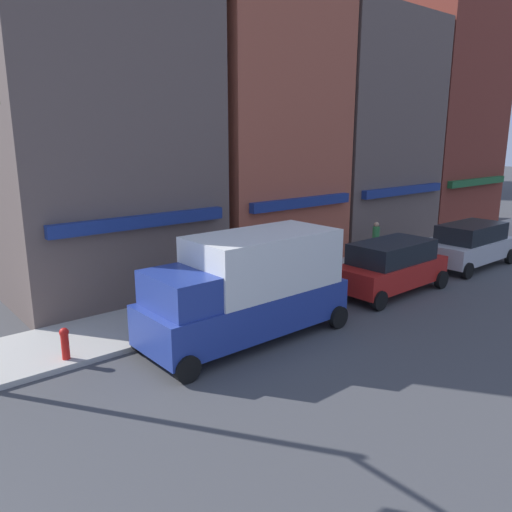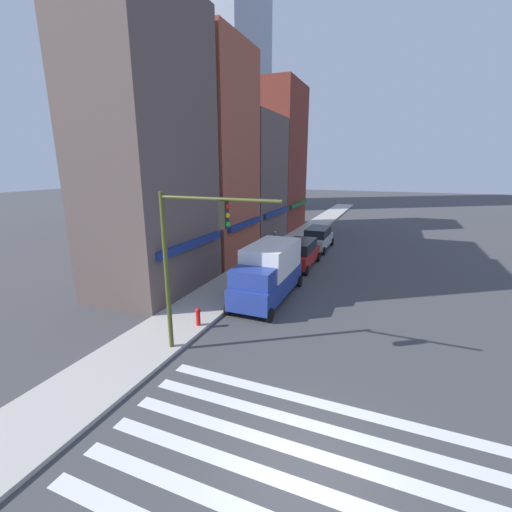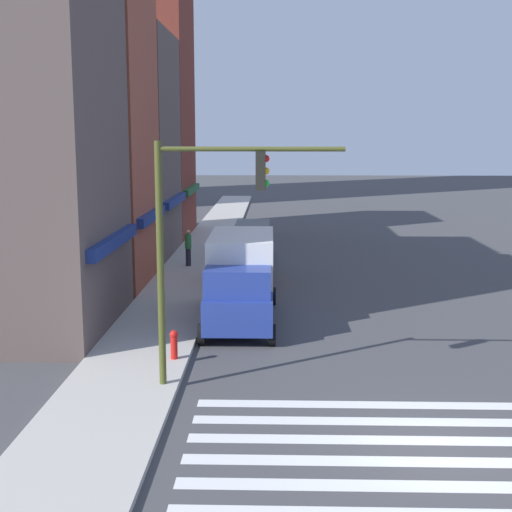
{
  "view_description": "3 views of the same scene",
  "coord_description": "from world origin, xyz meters",
  "px_view_note": "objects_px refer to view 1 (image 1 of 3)",
  "views": [
    {
      "loc": [
        1.7,
        -5.75,
        5.71
      ],
      "look_at": [
        11.55,
        6.0,
        2.0
      ],
      "focal_mm": 35.0,
      "sensor_mm": 36.0,
      "label": 1
    },
    {
      "loc": [
        -6.73,
        -1.47,
        7.23
      ],
      "look_at": [
        11.55,
        6.0,
        2.0
      ],
      "focal_mm": 24.0,
      "sensor_mm": 36.0,
      "label": 2
    },
    {
      "loc": [
        -13.99,
        3.53,
        6.5
      ],
      "look_at": [
        3.5,
        4.0,
        3.5
      ],
      "focal_mm": 50.0,
      "sensor_mm": 36.0,
      "label": 3
    }
  ],
  "objects_px": {
    "pedestrian_green_top": "(376,240)",
    "suv_silver": "(470,244)",
    "box_truck_blue": "(249,286)",
    "fire_hydrant": "(65,342)",
    "suv_red": "(391,266)"
  },
  "relations": [
    {
      "from": "box_truck_blue",
      "to": "suv_silver",
      "type": "distance_m",
      "value": 12.7
    },
    {
      "from": "fire_hydrant",
      "to": "pedestrian_green_top",
      "type": "bearing_deg",
      "value": 5.31
    },
    {
      "from": "suv_silver",
      "to": "pedestrian_green_top",
      "type": "xyz_separation_m",
      "value": [
        -2.76,
        3.05,
        0.04
      ]
    },
    {
      "from": "pedestrian_green_top",
      "to": "suv_silver",
      "type": "bearing_deg",
      "value": 163.49
    },
    {
      "from": "box_truck_blue",
      "to": "suv_silver",
      "type": "relative_size",
      "value": 1.32
    },
    {
      "from": "suv_red",
      "to": "suv_silver",
      "type": "bearing_deg",
      "value": -0.68
    },
    {
      "from": "box_truck_blue",
      "to": "suv_silver",
      "type": "height_order",
      "value": "box_truck_blue"
    },
    {
      "from": "box_truck_blue",
      "to": "fire_hydrant",
      "type": "distance_m",
      "value": 5.04
    },
    {
      "from": "box_truck_blue",
      "to": "fire_hydrant",
      "type": "height_order",
      "value": "box_truck_blue"
    },
    {
      "from": "box_truck_blue",
      "to": "pedestrian_green_top",
      "type": "distance_m",
      "value": 10.4
    },
    {
      "from": "suv_red",
      "to": "pedestrian_green_top",
      "type": "xyz_separation_m",
      "value": [
        3.13,
        3.05,
        0.04
      ]
    },
    {
      "from": "box_truck_blue",
      "to": "suv_red",
      "type": "relative_size",
      "value": 1.32
    },
    {
      "from": "box_truck_blue",
      "to": "fire_hydrant",
      "type": "relative_size",
      "value": 7.38
    },
    {
      "from": "pedestrian_green_top",
      "to": "fire_hydrant",
      "type": "xyz_separation_m",
      "value": [
        -14.57,
        -1.35,
        -0.46
      ]
    },
    {
      "from": "suv_red",
      "to": "suv_silver",
      "type": "relative_size",
      "value": 1.0
    }
  ]
}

